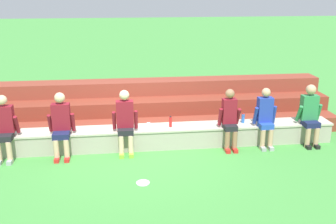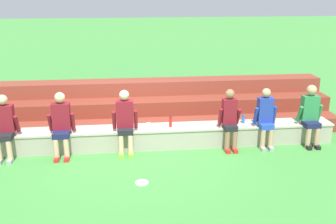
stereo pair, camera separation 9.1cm
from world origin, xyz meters
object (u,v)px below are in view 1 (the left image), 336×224
Objects in this scene: water_bottle_mid_left at (170,122)px; person_far_right at (265,117)px; person_right_of_center at (230,118)px; person_left_of_center at (61,124)px; person_center at (125,120)px; plastic_cup_middle at (149,125)px; frisbee at (143,183)px; person_far_left at (4,126)px; person_rightmost_edge at (310,113)px; water_bottle_mid_right at (243,118)px.

person_far_right is at bearing -6.94° from water_bottle_mid_left.
person_right_of_center is 1.00× the size of person_far_right.
person_left_of_center reaches higher than person_far_right.
person_center is 1.03× the size of person_far_right.
plastic_cup_middle reaches higher than frisbee.
person_far_left is at bearing -179.58° from person_center.
person_rightmost_edge is 6.08× the size of water_bottle_mid_right.
person_center is 0.62m from plastic_cup_middle.
person_left_of_center is at bearing -179.26° from person_center.
frisbee is at bearing -98.08° from plastic_cup_middle.
person_right_of_center is 5.91× the size of water_bottle_mid_right.
water_bottle_mid_left is at bearing 173.06° from person_far_right.
person_right_of_center is at bearing -9.01° from plastic_cup_middle.
person_right_of_center reaches higher than plastic_cup_middle.
frisbee is (-2.44, -1.79, -0.57)m from water_bottle_mid_right.
plastic_cup_middle is (3.02, 0.27, -0.20)m from person_far_left.
person_rightmost_edge reaches higher than water_bottle_mid_left.
person_center reaches higher than frisbee.
person_far_right is 5.34× the size of water_bottle_mid_left.
water_bottle_mid_left is 1.95m from frisbee.
person_right_of_center reaches higher than person_far_right.
water_bottle_mid_left is 2.34× the size of plastic_cup_middle.
plastic_cup_middle is (-2.20, -0.06, -0.05)m from water_bottle_mid_right.
person_far_left is 1.01× the size of person_right_of_center.
water_bottle_mid_left reaches higher than frisbee.
plastic_cup_middle is (-1.78, 0.28, -0.18)m from person_right_of_center.
person_center reaches higher than plastic_cup_middle.
person_rightmost_edge is 5.51× the size of water_bottle_mid_left.
person_left_of_center is 12.81× the size of plastic_cup_middle.
person_left_of_center is 4.46m from person_far_right.
person_left_of_center is 6.04× the size of water_bottle_mid_right.
person_far_right is 5.90× the size of water_bottle_mid_right.
person_rightmost_edge is (6.67, 0.00, 0.02)m from person_far_left.
water_bottle_mid_left is (3.51, 0.25, -0.14)m from person_far_left.
person_right_of_center is at bearing -0.85° from person_center.
person_left_of_center is at bearing 179.74° from person_right_of_center.
person_center is (1.34, 0.02, 0.01)m from person_left_of_center.
water_bottle_mid_right is 0.91× the size of water_bottle_mid_left.
person_left_of_center reaches higher than water_bottle_mid_right.
person_rightmost_edge is (4.18, -0.01, 0.00)m from person_center.
person_left_of_center reaches higher than water_bottle_mid_left.
plastic_cup_middle is at bearing 178.05° from water_bottle_mid_left.
water_bottle_mid_left is at bearing 6.03° from person_left_of_center.
person_far_right is 2.13m from water_bottle_mid_left.
frisbee is (-0.74, -1.71, -0.58)m from water_bottle_mid_left.
person_left_of_center is 5.52m from person_rightmost_edge.
plastic_cup_middle is at bearing 25.50° from person_center.
person_center is 1.05m from water_bottle_mid_left.
person_far_left is at bearing -179.96° from person_rightmost_edge.
person_left_of_center reaches higher than person_right_of_center.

